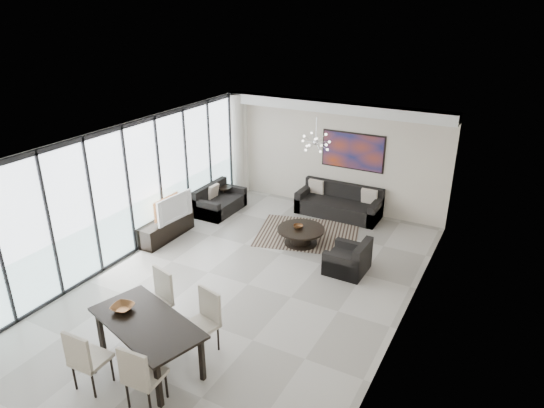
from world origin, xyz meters
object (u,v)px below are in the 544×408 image
Objects in this scene: sofa_main at (339,205)px; dining_table at (147,326)px; tv_console at (166,228)px; television at (171,207)px; coffee_table at (301,235)px.

dining_table is (-0.52, -6.74, 0.44)m from sofa_main.
tv_console is 1.47× the size of television.
tv_console is 0.75× the size of dining_table.
television is at bearing -133.21° from sofa_main.
sofa_main is 2.02× the size of television.
television is at bearing 124.24° from dining_table.
dining_table reaches higher than sofa_main.
dining_table is at bearing -140.09° from television.
tv_console is (-3.12, -3.22, -0.02)m from sofa_main.
sofa_main is 4.48m from tv_console.
sofa_main is 6.77m from dining_table.
tv_console is 0.58m from television.
tv_console is at bearing -157.08° from coffee_table.
coffee_table is 3.19m from tv_console.
sofa_main is 1.03× the size of dining_table.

